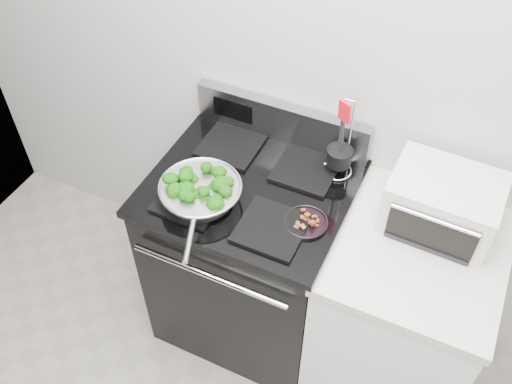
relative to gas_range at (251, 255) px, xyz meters
The scene contains 8 objects.
back_wall 0.97m from the gas_range, 48.22° to the left, with size 4.00×0.02×2.70m, color #B8B5AF.
gas_range is the anchor object (origin of this frame).
counter 0.69m from the gas_range, ahead, with size 0.62×0.68×0.92m.
skillet 0.55m from the gas_range, 129.32° to the right, with size 0.32×0.49×0.07m.
broccoli_pile 0.57m from the gas_range, 129.96° to the right, with size 0.25×0.25×0.09m, color #073104, non-canonical shape.
bacon_plate 0.56m from the gas_range, 19.17° to the right, with size 0.16×0.16×0.04m.
utensil_holder 0.64m from the gas_range, 36.53° to the left, with size 0.12×0.12×0.36m.
toaster_oven 0.90m from the gas_range, 11.11° to the left, with size 0.40×0.31×0.22m.
Camera 1 is at (0.38, 0.01, 2.56)m, focal length 40.00 mm.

